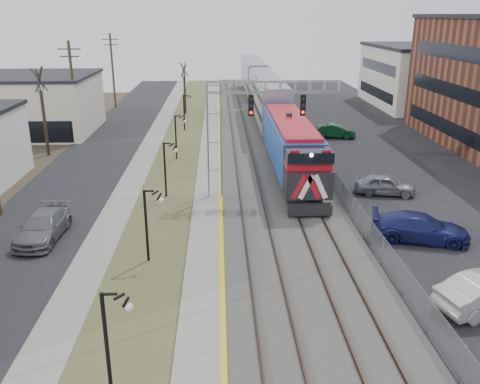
{
  "coord_description": "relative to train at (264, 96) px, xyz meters",
  "views": [
    {
      "loc": [
        -0.19,
        -6.34,
        12.39
      ],
      "look_at": [
        1.0,
        21.49,
        2.6
      ],
      "focal_mm": 38.0,
      "sensor_mm": 36.0,
      "label": 1
    }
  ],
  "objects": [
    {
      "name": "car_street_b",
      "position": [
        -15.91,
        -35.12,
        -2.12
      ],
      "size": [
        2.34,
        5.33,
        1.52
      ],
      "primitive_type": "imported",
      "rotation": [
        0.0,
        0.0,
        -0.04
      ],
      "color": "slate",
      "rests_on": "ground"
    },
    {
      "name": "fence",
      "position": [
        2.7,
        -21.24,
        -2.08
      ],
      "size": [
        0.04,
        120.0,
        1.6
      ],
      "primitive_type": "cube",
      "color": "gray",
      "rests_on": "ground"
    },
    {
      "name": "lampposts",
      "position": [
        -9.5,
        -37.95,
        -0.88
      ],
      "size": [
        0.14,
        62.14,
        4.0
      ],
      "color": "black",
      "rests_on": "ground"
    },
    {
      "name": "car_lot_e",
      "position": [
        6.25,
        -28.38,
        -2.16
      ],
      "size": [
        4.53,
        2.59,
        1.45
      ],
      "primitive_type": "imported",
      "rotation": [
        0.0,
        0.0,
        1.36
      ],
      "color": "gray",
      "rests_on": "ground"
    },
    {
      "name": "ballast_bed",
      "position": [
        -1.5,
        -21.24,
        -2.78
      ],
      "size": [
        8.0,
        120.0,
        0.2
      ],
      "primitive_type": "cube",
      "color": "#595651",
      "rests_on": "ground"
    },
    {
      "name": "platform",
      "position": [
        -6.5,
        -21.24,
        -2.76
      ],
      "size": [
        2.0,
        120.0,
        0.24
      ],
      "primitive_type": "cube",
      "color": "gray",
      "rests_on": "ground"
    },
    {
      "name": "street_west",
      "position": [
        -17.0,
        -21.24,
        -2.86
      ],
      "size": [
        7.0,
        120.0,
        0.04
      ],
      "primitive_type": "cube",
      "color": "black",
      "rests_on": "ground"
    },
    {
      "name": "signal_gantry",
      "position": [
        -4.28,
        -28.25,
        2.7
      ],
      "size": [
        9.0,
        1.07,
        8.15
      ],
      "color": "gray",
      "rests_on": "ground"
    },
    {
      "name": "platform_edge",
      "position": [
        -5.62,
        -21.24,
        -2.64
      ],
      "size": [
        0.24,
        120.0,
        0.01
      ],
      "primitive_type": "cube",
      "color": "gold",
      "rests_on": "platform"
    },
    {
      "name": "track_near",
      "position": [
        -3.5,
        -21.24,
        -2.61
      ],
      "size": [
        1.58,
        120.0,
        0.15
      ],
      "color": "#2D2119",
      "rests_on": "ballast_bed"
    },
    {
      "name": "sidewalk",
      "position": [
        -12.5,
        -21.24,
        -2.84
      ],
      "size": [
        2.0,
        120.0,
        0.08
      ],
      "primitive_type": "cube",
      "color": "gray",
      "rests_on": "ground"
    },
    {
      "name": "train",
      "position": [
        0.0,
        0.0,
        0.0
      ],
      "size": [
        3.0,
        63.05,
        5.33
      ],
      "color": "#13429F",
      "rests_on": "ground"
    },
    {
      "name": "parking_lot",
      "position": [
        10.5,
        -21.24,
        -2.86
      ],
      "size": [
        16.0,
        120.0,
        0.04
      ],
      "primitive_type": "cube",
      "color": "black",
      "rests_on": "ground"
    },
    {
      "name": "car_lot_f",
      "position": [
        6.54,
        -10.52,
        -2.17
      ],
      "size": [
        4.52,
        2.38,
        1.42
      ],
      "primitive_type": "imported",
      "rotation": [
        0.0,
        0.0,
        1.36
      ],
      "color": "#0B3A1D",
      "rests_on": "ground"
    },
    {
      "name": "grass_median",
      "position": [
        -9.5,
        -21.24,
        -2.85
      ],
      "size": [
        4.0,
        120.0,
        0.06
      ],
      "primitive_type": "cube",
      "color": "#4B542C",
      "rests_on": "ground"
    },
    {
      "name": "car_lot_d",
      "position": [
        5.78,
        -36.29,
        -2.09
      ],
      "size": [
        5.87,
        3.62,
        1.59
      ],
      "primitive_type": "imported",
      "rotation": [
        0.0,
        0.0,
        1.3
      ],
      "color": "navy",
      "rests_on": "ground"
    },
    {
      "name": "bare_trees",
      "position": [
        -18.16,
        -17.32,
        -0.18
      ],
      "size": [
        12.3,
        42.3,
        5.95
      ],
      "color": "#382D23",
      "rests_on": "ground"
    },
    {
      "name": "track_far",
      "position": [
        -0.0,
        -21.24,
        -2.61
      ],
      "size": [
        1.58,
        120.0,
        0.15
      ],
      "color": "#2D2119",
      "rests_on": "ballast_bed"
    }
  ]
}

